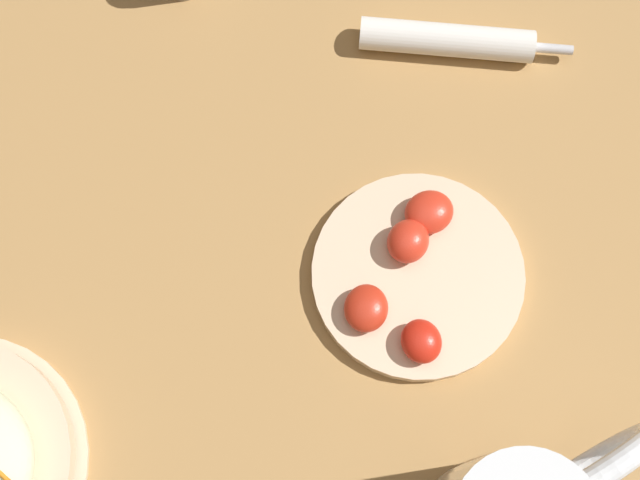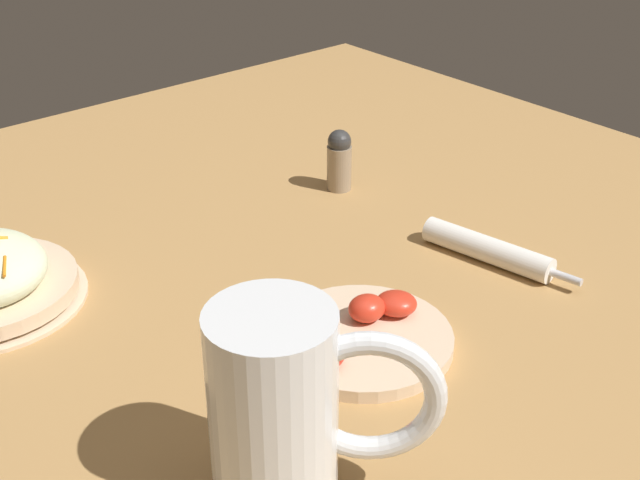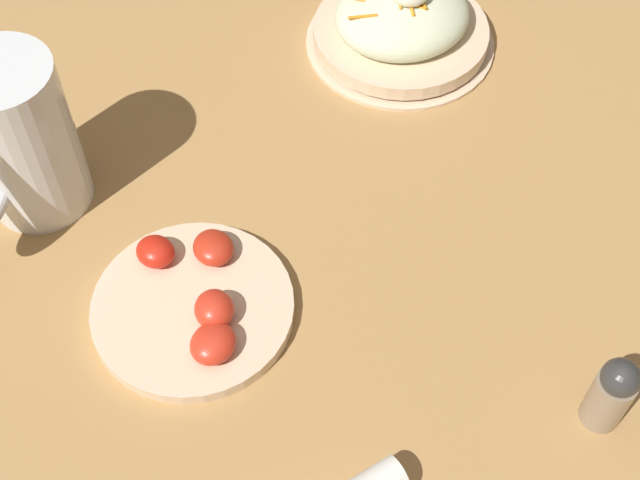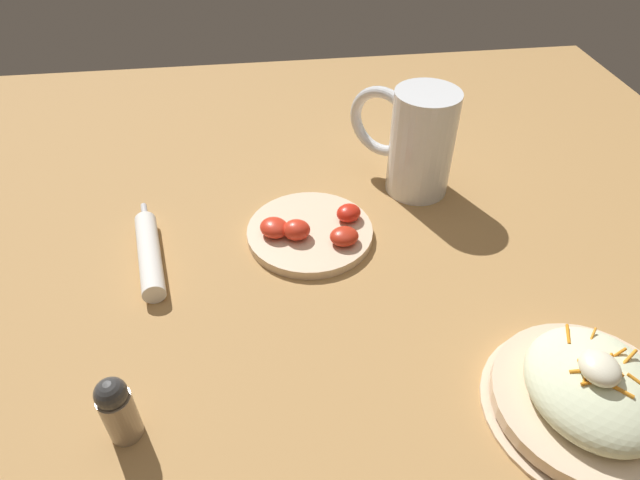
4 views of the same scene
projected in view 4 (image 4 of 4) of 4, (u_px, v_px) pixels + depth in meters
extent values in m
plane|color=#B2844C|center=(332.00, 273.00, 0.73)|extent=(1.43, 1.43, 0.00)
cylinder|color=beige|center=(583.00, 407.00, 0.57)|extent=(0.21, 0.21, 0.01)
cylinder|color=beige|center=(587.00, 401.00, 0.56)|extent=(0.20, 0.20, 0.02)
ellipsoid|color=beige|center=(595.00, 387.00, 0.55)|extent=(0.15, 0.14, 0.06)
cylinder|color=orange|center=(618.00, 354.00, 0.54)|extent=(0.01, 0.02, 0.01)
cylinder|color=orange|center=(585.00, 376.00, 0.52)|extent=(0.02, 0.01, 0.01)
cylinder|color=orange|center=(593.00, 362.00, 0.53)|extent=(0.01, 0.03, 0.00)
cylinder|color=orange|center=(627.00, 360.00, 0.54)|extent=(0.02, 0.03, 0.01)
cylinder|color=orange|center=(581.00, 371.00, 0.53)|extent=(0.01, 0.02, 0.01)
cylinder|color=orange|center=(592.00, 336.00, 0.57)|extent=(0.02, 0.02, 0.01)
cylinder|color=orange|center=(618.00, 368.00, 0.53)|extent=(0.02, 0.01, 0.01)
cylinder|color=orange|center=(618.00, 389.00, 0.51)|extent=(0.02, 0.03, 0.01)
cylinder|color=orange|center=(593.00, 382.00, 0.52)|extent=(0.00, 0.02, 0.00)
cylinder|color=orange|center=(609.00, 362.00, 0.53)|extent=(0.02, 0.02, 0.01)
cylinder|color=orange|center=(568.00, 334.00, 0.57)|extent=(0.03, 0.02, 0.01)
ellipsoid|color=#EFEACC|center=(600.00, 368.00, 0.52)|extent=(0.04, 0.04, 0.02)
cylinder|color=white|center=(422.00, 143.00, 0.82)|extent=(0.10, 0.10, 0.17)
cylinder|color=orange|center=(419.00, 164.00, 0.85)|extent=(0.09, 0.09, 0.09)
cylinder|color=white|center=(423.00, 136.00, 0.82)|extent=(0.09, 0.09, 0.01)
torus|color=white|center=(382.00, 122.00, 0.85)|extent=(0.09, 0.10, 0.12)
cylinder|color=white|center=(149.00, 254.00, 0.74)|extent=(0.16, 0.06, 0.03)
cylinder|color=silver|center=(144.00, 212.00, 0.81)|extent=(0.04, 0.02, 0.01)
cylinder|color=beige|center=(310.00, 233.00, 0.78)|extent=(0.18, 0.18, 0.01)
ellipsoid|color=red|center=(344.00, 236.00, 0.75)|extent=(0.04, 0.05, 0.02)
ellipsoid|color=red|center=(349.00, 213.00, 0.79)|extent=(0.05, 0.05, 0.02)
ellipsoid|color=red|center=(274.00, 228.00, 0.76)|extent=(0.06, 0.06, 0.02)
ellipsoid|color=red|center=(296.00, 230.00, 0.76)|extent=(0.04, 0.04, 0.03)
cylinder|color=gray|center=(121.00, 416.00, 0.53)|extent=(0.03, 0.03, 0.06)
sphere|color=#333333|center=(111.00, 394.00, 0.51)|extent=(0.03, 0.03, 0.03)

